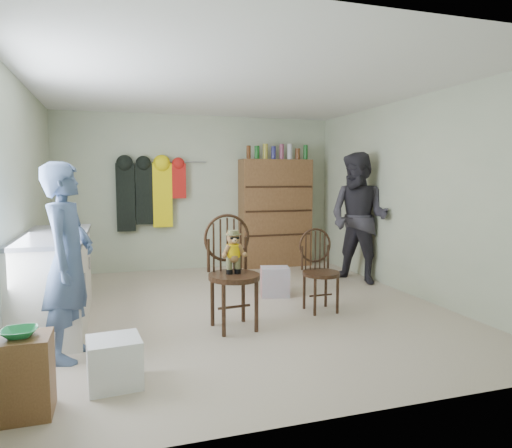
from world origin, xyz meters
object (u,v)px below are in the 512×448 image
object	(u,v)px
chair_far	(319,267)
dresser	(275,212)
counter	(55,279)
chair_front	(232,264)

from	to	relation	value
chair_far	dresser	world-z (taller)	dresser
chair_far	counter	bearing A→B (deg)	172.61
counter	dresser	size ratio (longest dim) A/B	0.91
counter	dresser	distance (m)	3.96
counter	chair_front	size ratio (longest dim) A/B	1.64
counter	chair_front	bearing A→B (deg)	-19.86
counter	chair_front	distance (m)	1.81
dresser	chair_far	bearing A→B (deg)	-99.07
chair_front	chair_far	xyz separation A→B (m)	(1.09, 0.29, -0.15)
chair_front	chair_far	size ratio (longest dim) A/B	1.23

